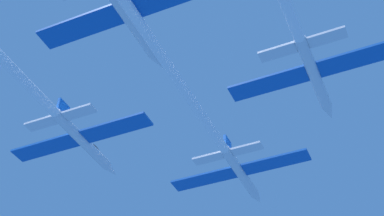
% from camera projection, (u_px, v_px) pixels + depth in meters
% --- Properties ---
extents(jet_lead, '(15.41, 43.45, 2.55)m').
position_uv_depth(jet_lead, '(199.00, 111.00, 53.68)').
color(jet_lead, silver).
extents(jet_left_wing, '(15.41, 43.39, 2.55)m').
position_uv_depth(jet_left_wing, '(11.00, 68.00, 49.19)').
color(jet_left_wing, silver).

